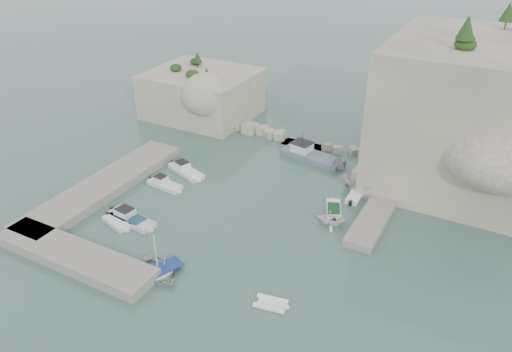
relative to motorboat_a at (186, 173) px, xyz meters
The scene contains 21 objects.
ground 12.99m from the motorboat_a, 33.46° to the right, with size 400.00×400.00×0.00m, color #466960.
cliff_east 38.32m from the motorboat_a, 25.08° to the left, with size 26.00×22.00×17.00m, color beige.
cliff_terrace 26.22m from the motorboat_a, 24.45° to the left, with size 8.00×10.00×2.50m, color beige.
outcrop_west 20.36m from the motorboat_a, 117.18° to the left, with size 16.00×14.00×7.00m, color beige.
quay_west 10.24m from the motorboat_a, 127.04° to the right, with size 5.00×24.00×1.10m, color #9E9689.
quay_south 19.69m from the motorboat_a, 87.56° to the right, with size 18.00×4.00×1.10m, color #9E9689.
ledge_east 24.51m from the motorboat_a, ahead, with size 3.00×16.00×0.80m, color #9E9689.
breakwater 17.82m from the motorboat_a, 56.45° to the left, with size 28.00×3.00×1.40m, color beige.
motorboat_a is the anchor object (origin of this frame).
motorboat_b 4.10m from the motorboat_a, 92.54° to the right, with size 5.03×1.65×1.40m, color white, non-canonical shape.
motorboat_d 11.89m from the motorboat_a, 84.31° to the right, with size 6.61×1.97×1.40m, color silver, non-canonical shape.
motorboat_e 12.98m from the motorboat_a, 89.20° to the right, with size 3.90×1.60×0.70m, color white, non-canonical shape.
rowboat 19.77m from the motorboat_a, 62.03° to the right, with size 3.76×5.26×1.09m, color silver.
inflatable_dinghy 25.87m from the motorboat_a, 38.19° to the right, with size 3.08×1.49×0.44m, color white, non-canonical shape.
tender_east_a 20.57m from the motorboat_a, ahead, with size 2.96×3.43×1.81m, color white.
tender_east_b 19.93m from the motorboat_a, ahead, with size 4.67×1.59×0.70m, color white, non-canonical shape.
tender_east_c 21.56m from the motorboat_a, 12.46° to the left, with size 4.41×1.43×0.70m, color white, non-canonical shape.
tender_east_d 21.82m from the motorboat_a, 16.53° to the left, with size 1.94×5.15×1.99m, color silver.
work_boat 16.97m from the motorboat_a, 41.01° to the left, with size 9.58×2.83×2.20m, color slate, non-canonical shape.
rowboat_mast 19.95m from the motorboat_a, 62.03° to the right, with size 0.10×0.10×4.20m, color white.
vegetation 37.95m from the motorboat_a, 31.02° to the left, with size 53.48×13.88×13.40m.
Camera 1 is at (23.70, -37.80, 30.75)m, focal length 35.00 mm.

